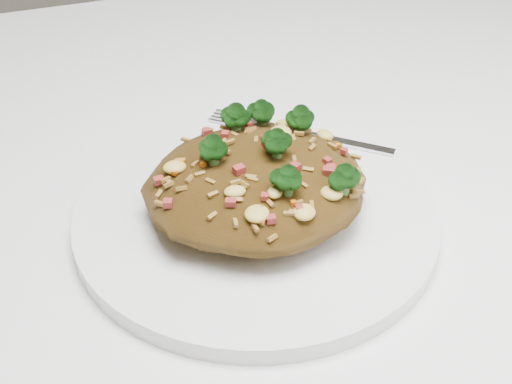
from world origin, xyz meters
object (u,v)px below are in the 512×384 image
Objects in this scene: dining_table at (308,244)px; plate at (256,216)px; fried_rice at (257,175)px; fork at (309,135)px.

plate is (-0.07, -0.06, 0.10)m from dining_table.
fried_rice is 0.11m from fork.
fork is (0.07, 0.08, 0.01)m from plate.
fried_rice is at bearing -93.31° from fork.
fork reaches higher than dining_table.
plate is at bearing -151.14° from fried_rice.
fork is at bearing 81.35° from dining_table.
fried_rice reaches higher than dining_table.
fork is (0.00, 0.02, 0.11)m from dining_table.
fork is (0.07, 0.08, -0.03)m from fried_rice.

